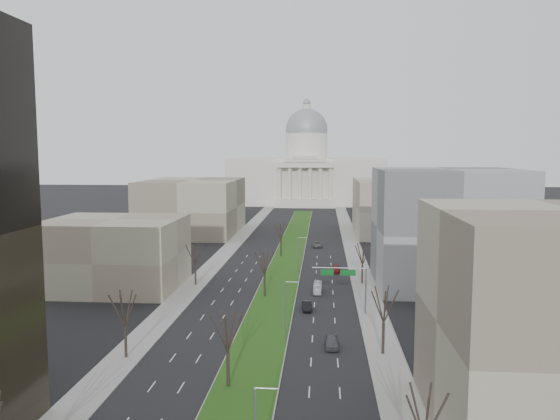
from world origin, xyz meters
The scene contains 25 objects.
ground centered at (0.00, 120.00, 0.00)m, with size 600.00×600.00×0.00m, color black.
median centered at (0.00, 118.99, 0.10)m, with size 8.00×222.03×0.20m.
sidewalk_left centered at (-17.50, 95.00, 0.07)m, with size 5.00×330.00×0.15m, color gray.
sidewalk_right centered at (17.50, 95.00, 0.07)m, with size 5.00×330.00×0.15m, color gray.
capitol centered at (0.00, 269.59, 16.31)m, with size 80.00×46.00×55.00m.
building_beige_left centered at (-33.00, 85.00, 7.00)m, with size 26.00×22.00×14.00m, color tan.
building_grey_right centered at (34.00, 92.00, 12.00)m, with size 28.00×26.00×24.00m, color slate.
building_far_left centered at (-35.00, 160.00, 9.00)m, with size 30.00×40.00×18.00m, color gray.
building_far_right centered at (35.00, 165.00, 9.00)m, with size 30.00×40.00×18.00m, color tan.
tree_left_mid centered at (-17.20, 48.00, 7.00)m, with size 5.40×5.40×9.72m.
tree_left_far centered at (-17.20, 88.00, 6.84)m, with size 5.28×5.28×9.50m.
tree_right_near centered at (17.20, 22.00, 6.69)m, with size 5.16×5.16×9.29m.
tree_right_mid centered at (17.20, 52.00, 7.16)m, with size 5.52×5.52×9.94m.
tree_right_far centered at (17.20, 92.00, 6.53)m, with size 5.04×5.04×9.07m.
tree_median_a centered at (-2.00, 40.00, 7.00)m, with size 5.40×5.40×9.72m.
tree_median_b centered at (-2.00, 80.00, 7.00)m, with size 5.40×5.40×9.72m.
tree_median_c centered at (-2.00, 120.00, 7.00)m, with size 5.40×5.40×9.72m.
streetlamp_median_b centered at (3.76, 55.00, 4.81)m, with size 1.90×0.20×9.16m.
streetlamp_median_c centered at (3.76, 95.00, 4.81)m, with size 1.90×0.20×9.16m.
mast_arm_signs centered at (13.49, 70.03, 6.11)m, with size 9.12×0.24×8.09m.
car_grey_near centered at (10.29, 54.19, 0.80)m, with size 1.90×4.72×1.61m, color #48494F.
car_black centered at (6.24, 72.06, 0.75)m, with size 1.59×4.56×1.50m, color black.
car_red centered at (11.93, 102.60, 0.68)m, with size 1.91×4.71×1.37m, color maroon.
car_grey_far centered at (7.31, 135.59, 0.76)m, with size 2.53×5.48×1.52m, color #52535A.
box_van centered at (7.98, 84.47, 0.91)m, with size 1.52×6.52×1.81m, color white.
Camera 1 is at (8.88, -20.54, 27.46)m, focal length 35.00 mm.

